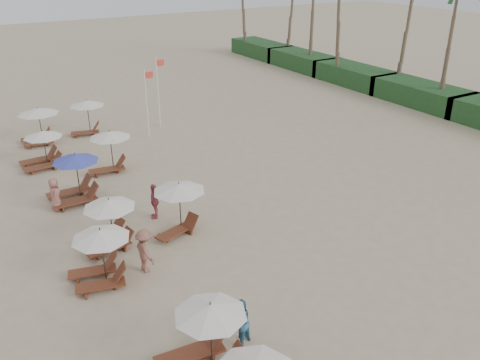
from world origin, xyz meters
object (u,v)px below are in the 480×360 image
lounger_station_6 (37,124)px  beachgoer_far_b (55,194)px  inland_station_0 (178,202)px  inland_station_1 (108,147)px  lounger_station_4 (73,180)px  lounger_station_2 (98,256)px  beachgoer_mid_b (145,251)px  beachgoer_mid_a (240,322)px  lounger_station_1 (202,345)px  inland_station_2 (86,112)px  flag_pole_near (147,100)px  lounger_station_5 (41,150)px  beachgoer_far_a (155,201)px  lounger_station_3 (106,223)px

lounger_station_6 → beachgoer_far_b: (-1.22, -9.54, -0.51)m
inland_station_0 → inland_station_1: (-0.40, 7.91, -0.06)m
lounger_station_4 → inland_station_0: (3.02, -5.33, 0.37)m
lounger_station_2 → beachgoer_mid_b: lounger_station_2 is taller
lounger_station_4 → beachgoer_mid_a: lounger_station_4 is taller
lounger_station_1 → lounger_station_4: (-0.24, 12.89, 0.06)m
lounger_station_2 → lounger_station_1: bearing=-78.4°
inland_station_2 → flag_pole_near: flag_pole_near is taller
lounger_station_5 → flag_pole_near: (7.02, 1.60, 1.45)m
lounger_station_6 → beachgoer_mid_a: lounger_station_6 is taller
lounger_station_1 → lounger_station_4: 12.90m
inland_station_0 → lounger_station_1: bearing=-110.2°
lounger_station_2 → inland_station_1: bearing=69.7°
inland_station_0 → beachgoer_mid_a: bearing=-100.1°
beachgoer_far_a → lounger_station_4: bearing=-119.0°
lounger_station_1 → inland_station_1: bearing=81.2°
inland_station_0 → beachgoer_mid_b: (-2.28, -1.94, -0.58)m
beachgoer_mid_a → beachgoer_far_a: bearing=-113.3°
lounger_station_1 → lounger_station_4: bearing=91.1°
beachgoer_mid_a → lounger_station_2: bearing=-80.5°
inland_station_2 → beachgoer_mid_a: size_ratio=1.61×
lounger_station_3 → beachgoer_far_b: lounger_station_3 is taller
lounger_station_6 → flag_pole_near: (6.35, -2.31, 1.12)m
lounger_station_6 → flag_pole_near: flag_pole_near is taller
beachgoer_mid_b → flag_pole_near: bearing=-28.6°
beachgoer_far_b → flag_pole_near: bearing=-40.5°
lounger_station_3 → inland_station_2: inland_station_2 is taller
lounger_station_6 → beachgoer_far_b: 9.63m
beachgoer_mid_a → beachgoer_far_a: beachgoer_far_a is taller
inland_station_1 → beachgoer_mid_a: inland_station_1 is taller
beachgoer_mid_b → lounger_station_4: bearing=-0.1°
lounger_station_4 → beachgoer_far_b: (-0.97, -0.47, -0.29)m
inland_station_0 → beachgoer_far_b: size_ratio=1.61×
lounger_station_3 → lounger_station_4: 4.84m
lounger_station_3 → inland_station_1: bearing=71.0°
lounger_station_3 → inland_station_0: bearing=-9.5°
lounger_station_3 → inland_station_2: (3.27, 14.13, 0.41)m
inland_station_1 → beachgoer_mid_b: bearing=-100.8°
inland_station_0 → lounger_station_3: bearing=170.5°
lounger_station_1 → lounger_station_2: lounger_station_1 is taller
inland_station_0 → lounger_station_6: bearing=100.9°
beachgoer_far_a → inland_station_0: bearing=34.9°
inland_station_1 → beachgoer_far_b: bearing=-139.7°
beachgoer_mid_b → beachgoer_far_b: bearing=8.2°
inland_station_2 → inland_station_1: bearing=-96.1°
lounger_station_6 → inland_station_2: size_ratio=1.00×
beachgoer_far_a → inland_station_1: bearing=-155.4°
inland_station_0 → inland_station_1: size_ratio=0.97×
lounger_station_3 → beachgoer_far_b: bearing=103.5°
lounger_station_4 → inland_station_0: 6.14m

